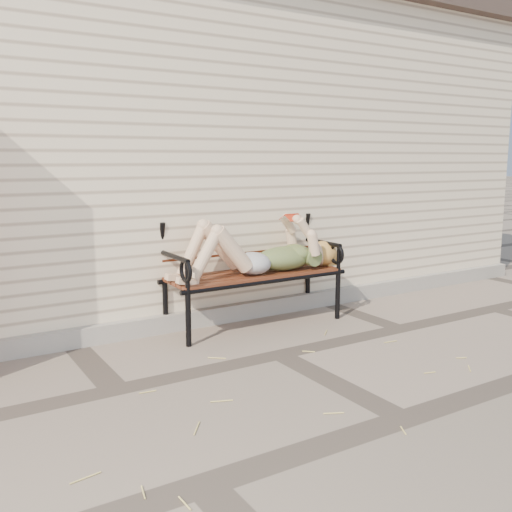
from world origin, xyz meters
TOP-DOWN VIEW (x-y plane):
  - ground at (0.00, 0.00)m, footprint 80.00×80.00m
  - house_wall at (0.00, 3.00)m, footprint 8.00×4.00m
  - house_roof at (0.00, 3.00)m, footprint 8.30×4.30m
  - foundation_strip at (0.00, 0.97)m, footprint 8.00×0.10m
  - garden_bench at (0.25, 0.86)m, footprint 1.69×0.67m
  - reading_woman at (0.26, 0.73)m, footprint 1.59×0.36m
  - straw_scatter at (-0.27, -0.94)m, footprint 2.60×1.56m

SIDE VIEW (x-z plane):
  - ground at x=0.00m, z-range 0.00..0.00m
  - straw_scatter at x=-0.27m, z-range 0.00..0.01m
  - foundation_strip at x=0.00m, z-range 0.00..0.15m
  - garden_bench at x=0.25m, z-range 0.07..1.16m
  - reading_woman at x=0.26m, z-range 0.40..0.90m
  - house_wall at x=0.00m, z-range 0.00..3.00m
  - house_roof at x=0.00m, z-range 3.00..3.30m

